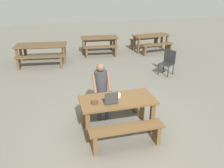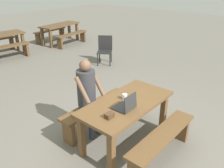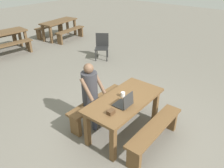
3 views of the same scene
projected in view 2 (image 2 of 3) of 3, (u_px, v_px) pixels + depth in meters
The scene contains 13 objects.
ground_plane at pixel (125, 141), 3.99m from camera, with size 30.00×30.00×0.00m, color slate.
picnic_table_front at pixel (126, 109), 3.72m from camera, with size 1.61×0.79×0.76m.
bench_near at pixel (162, 141), 3.45m from camera, with size 1.50×0.30×0.47m.
bench_far at pixel (96, 110), 4.24m from camera, with size 1.50×0.30×0.47m.
laptop at pixel (126, 105), 3.44m from camera, with size 0.29×0.28×0.26m.
small_pouch at pixel (109, 115), 3.25m from camera, with size 0.13×0.09×0.07m.
coffee_mug at pixel (125, 97), 3.73m from camera, with size 0.08×0.08×0.09m.
person_seated at pixel (88, 93), 3.88m from camera, with size 0.42×0.41×1.35m.
plastic_chair at pixel (105, 49), 7.32m from camera, with size 0.61×0.61×0.86m.
bench_mid_south at pixel (7, 50), 7.64m from camera, with size 1.49×0.44×0.48m.
picnic_table_rear at pixel (60, 28), 9.48m from camera, with size 1.75×0.84×0.76m.
bench_rear_south at pixel (72, 37), 9.29m from camera, with size 1.54×0.47×0.47m.
bench_rear_north at pixel (50, 33), 9.92m from camera, with size 1.54×0.47×0.47m.
Camera 2 is at (-2.59, -1.92, 2.55)m, focal length 37.77 mm.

